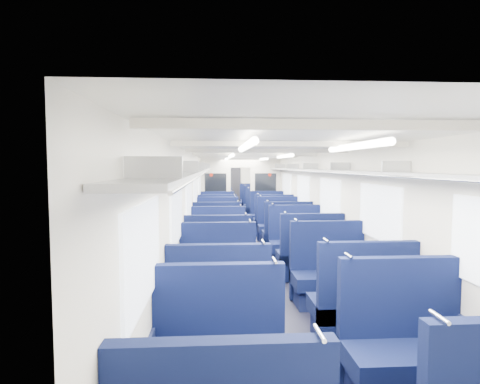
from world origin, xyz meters
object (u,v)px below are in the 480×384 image
at_px(seat_5, 361,310).
at_px(seat_25, 254,204).
at_px(bulkhead, 241,189).
at_px(end_door, 233,187).
at_px(seat_17, 273,222).
at_px(seat_16, 217,222).
at_px(seat_8, 218,261).
at_px(seat_13, 287,236).
at_px(seat_26, 217,202).
at_px(seat_11, 296,245).
at_px(seat_7, 329,278).
at_px(seat_4, 219,315).
at_px(seat_9, 310,258).
at_px(seat_15, 279,228).
at_px(seat_18, 217,218).
at_px(seat_23, 257,206).
at_px(seat_3, 406,354).
at_px(seat_21, 260,210).
at_px(seat_2, 220,368).
at_px(seat_6, 218,281).
at_px(seat_12, 217,237).
at_px(seat_20, 217,210).
at_px(seat_24, 217,204).
at_px(seat_27, 252,201).
at_px(seat_19, 268,217).
at_px(seat_22, 217,206).
at_px(seat_10, 218,248).

relative_size(seat_5, seat_25, 1.00).
bearing_deg(seat_25, bulkhead, -103.93).
distance_m(end_door, bulkhead, 5.87).
relative_size(bulkhead, seat_17, 2.22).
relative_size(bulkhead, seat_16, 2.22).
height_order(seat_8, seat_13, same).
bearing_deg(seat_26, seat_11, -80.48).
bearing_deg(seat_7, seat_4, -141.67).
relative_size(seat_9, seat_16, 1.00).
distance_m(end_door, seat_15, 9.13).
relative_size(seat_18, seat_23, 1.00).
bearing_deg(seat_9, bulkhead, 97.12).
height_order(seat_15, seat_25, same).
height_order(bulkhead, seat_3, bulkhead).
relative_size(seat_9, seat_25, 1.00).
relative_size(end_door, seat_21, 1.59).
bearing_deg(seat_25, seat_15, -90.00).
distance_m(end_door, seat_9, 12.55).
relative_size(seat_2, seat_8, 1.00).
relative_size(seat_18, seat_26, 1.00).
distance_m(seat_6, seat_16, 5.80).
bearing_deg(seat_13, seat_12, 179.58).
bearing_deg(seat_2, seat_25, 83.06).
height_order(seat_4, seat_23, same).
xyz_separation_m(seat_11, seat_20, (-1.66, 6.61, 0.00)).
xyz_separation_m(end_door, seat_11, (0.83, -11.35, -0.61)).
relative_size(seat_23, seat_24, 1.00).
bearing_deg(seat_27, bulkhead, -100.66).
xyz_separation_m(seat_23, seat_25, (0.00, 1.15, 0.00)).
bearing_deg(seat_19, seat_17, -90.00).
xyz_separation_m(seat_5, seat_21, (0.00, 10.23, 0.00)).
bearing_deg(seat_15, seat_22, 106.69).
bearing_deg(seat_6, seat_22, 90.00).
xyz_separation_m(seat_2, seat_18, (0.00, 9.22, 0.00)).
height_order(seat_8, seat_27, same).
relative_size(end_door, seat_2, 1.59).
height_order(seat_10, seat_21, same).
relative_size(seat_12, seat_19, 1.00).
relative_size(seat_5, seat_16, 1.00).
relative_size(seat_2, seat_19, 1.00).
distance_m(seat_2, seat_21, 11.52).
xyz_separation_m(seat_11, seat_22, (-1.66, 7.81, 0.00)).
xyz_separation_m(bulkhead, seat_20, (-0.83, 1.13, -0.84)).
relative_size(seat_5, seat_22, 1.00).
height_order(seat_22, seat_24, same).
height_order(seat_7, seat_15, same).
height_order(seat_2, seat_19, same).
bearing_deg(seat_17, seat_9, -90.00).
bearing_deg(seat_22, end_door, 76.79).
bearing_deg(seat_25, seat_9, -90.00).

